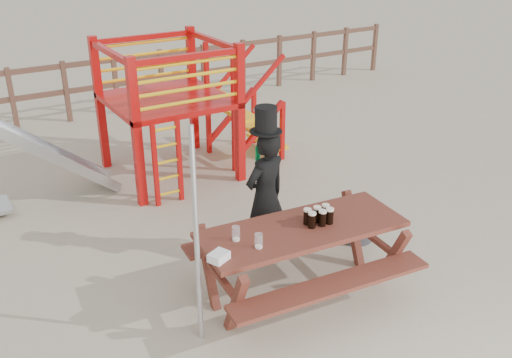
# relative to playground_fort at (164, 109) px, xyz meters

# --- Properties ---
(ground) EXTENTS (60.00, 60.00, 0.00)m
(ground) POSITION_rel_playground_fort_xyz_m (-0.12, -3.58, -1.07)
(ground) COLOR tan
(ground) RESTS_ON ground
(back_fence) EXTENTS (15.09, 0.09, 1.20)m
(back_fence) POSITION_rel_playground_fort_xyz_m (-0.12, 3.42, -0.34)
(back_fence) COLOR brown
(back_fence) RESTS_ON ground
(playground_fort) EXTENTS (4.71, 1.84, 2.10)m
(playground_fort) POSITION_rel_playground_fort_xyz_m (0.00, 0.00, 0.00)
(playground_fort) COLOR #B80D0C
(playground_fort) RESTS_ON ground
(picnic_table) EXTENTS (2.27, 1.67, 0.83)m
(picnic_table) POSITION_rel_playground_fort_xyz_m (-0.06, -3.67, -0.55)
(picnic_table) COLOR maroon
(picnic_table) RESTS_ON ground
(man_with_hat) EXTENTS (0.64, 0.49, 1.87)m
(man_with_hat) POSITION_rel_playground_fort_xyz_m (0.02, -2.84, -0.23)
(man_with_hat) COLOR black
(man_with_hat) RESTS_ON ground
(metal_pole) EXTENTS (0.05, 0.05, 2.17)m
(metal_pole) POSITION_rel_playground_fort_xyz_m (-1.28, -3.75, 0.01)
(metal_pole) COLOR #B2B2B7
(metal_pole) RESTS_ON ground
(parasol_base) EXTENTS (0.45, 0.45, 0.19)m
(parasol_base) POSITION_rel_playground_fort_xyz_m (1.22, -3.07, -1.02)
(parasol_base) COLOR #37373C
(parasol_base) RESTS_ON ground
(paper_bag) EXTENTS (0.22, 0.20, 0.08)m
(paper_bag) POSITION_rel_playground_fort_xyz_m (-1.08, -3.78, -0.20)
(paper_bag) COLOR white
(paper_bag) RESTS_ON picnic_table
(stout_pints) EXTENTS (0.30, 0.19, 0.17)m
(stout_pints) POSITION_rel_playground_fort_xyz_m (0.13, -3.70, -0.16)
(stout_pints) COLOR black
(stout_pints) RESTS_ON picnic_table
(empty_glasses) EXTENTS (0.20, 0.31, 0.15)m
(empty_glasses) POSITION_rel_playground_fort_xyz_m (-0.71, -3.67, -0.18)
(empty_glasses) COLOR silver
(empty_glasses) RESTS_ON picnic_table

